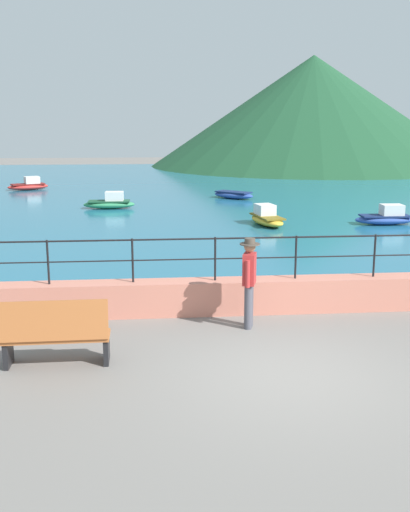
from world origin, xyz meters
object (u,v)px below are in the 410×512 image
(boat_0, at_px, (29,185))
(boat_4, at_px, (110,203))
(boat_6, at_px, (233,195))
(boat_1, at_px, (386,217))
(person_walking, at_px, (249,278))
(boat_3, at_px, (267,218))
(bench_main, at_px, (56,333))

(boat_0, bearing_deg, boat_4, -57.63)
(boat_0, xyz_separation_m, boat_6, (11.22, -5.06, -0.07))
(boat_1, bearing_deg, boat_4, 153.75)
(boat_0, distance_m, boat_4, 9.66)
(boat_1, height_order, boat_6, boat_1)
(person_walking, relative_size, boat_3, 0.72)
(boat_0, distance_m, boat_1, 20.87)
(boat_4, bearing_deg, boat_1, -26.25)
(boat_0, bearing_deg, boat_3, -49.16)
(person_walking, height_order, boat_4, person_walking)
(bench_main, distance_m, boat_6, 21.73)
(boat_1, xyz_separation_m, boat_4, (-10.76, 5.31, 0.00))
(person_walking, height_order, boat_3, person_walking)
(bench_main, height_order, person_walking, person_walking)
(boat_1, distance_m, boat_6, 9.64)
(boat_6, bearing_deg, boat_4, -152.88)
(boat_3, relative_size, boat_4, 1.05)
(person_walking, xyz_separation_m, boat_4, (-3.67, 16.28, -0.65))
(person_walking, distance_m, boat_0, 26.00)
(bench_main, xyz_separation_m, boat_3, (5.93, 12.84, -0.23))
(bench_main, height_order, boat_1, bench_main)
(boat_4, relative_size, boat_6, 1.00)
(boat_0, relative_size, boat_1, 1.06)
(boat_4, xyz_separation_m, boat_6, (6.05, 3.10, -0.07))
(person_walking, bearing_deg, boat_0, 109.90)
(boat_3, relative_size, boat_6, 1.05)
(bench_main, relative_size, boat_0, 0.69)
(bench_main, height_order, boat_6, bench_main)
(bench_main, bearing_deg, boat_1, 50.09)
(boat_0, height_order, boat_1, same)
(person_walking, distance_m, boat_3, 11.57)
(bench_main, relative_size, person_walking, 0.98)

